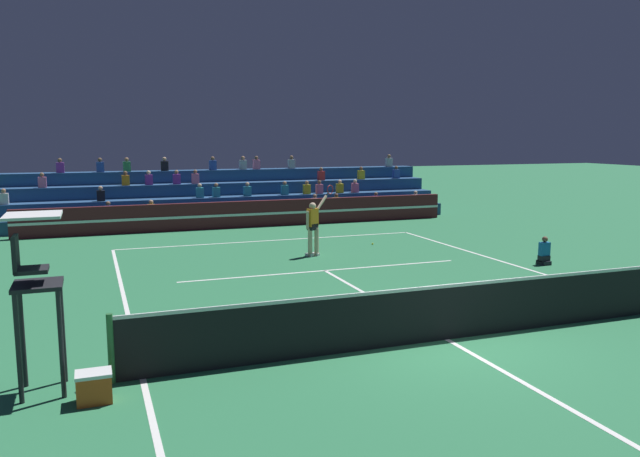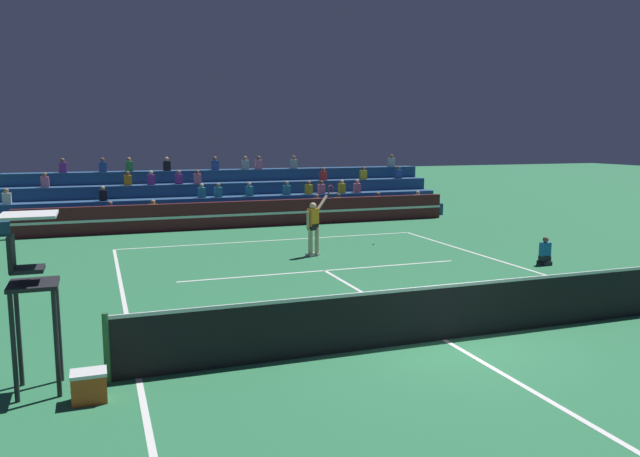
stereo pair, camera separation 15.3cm
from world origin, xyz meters
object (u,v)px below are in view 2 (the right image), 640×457
at_px(umpire_chair, 30,279).
at_px(equipment_cooler, 89,386).
at_px(ball_kid_courtside, 545,254).
at_px(tennis_player, 314,225).
at_px(tennis_ball, 373,244).

distance_m(umpire_chair, equipment_cooler, 1.78).
bearing_deg(ball_kid_courtside, umpire_chair, -159.56).
bearing_deg(ball_kid_courtside, equipment_cooler, -155.99).
distance_m(tennis_player, equipment_cooler, 11.41).
xyz_separation_m(umpire_chair, equipment_cooler, (0.73, -0.64, -1.49)).
distance_m(umpire_chair, tennis_player, 11.36).
xyz_separation_m(ball_kid_courtside, equipment_cooler, (-12.61, -5.61, -0.10)).
bearing_deg(umpire_chair, tennis_ball, 44.39).
xyz_separation_m(umpire_chair, tennis_player, (7.39, 8.60, -0.74)).
bearing_deg(tennis_player, equipment_cooler, -125.75).
relative_size(tennis_player, equipment_cooler, 4.55).
height_order(ball_kid_courtside, tennis_player, tennis_player).
bearing_deg(tennis_ball, umpire_chair, -135.61).
bearing_deg(tennis_ball, tennis_player, -155.24).
bearing_deg(tennis_player, ball_kid_courtside, -31.32).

